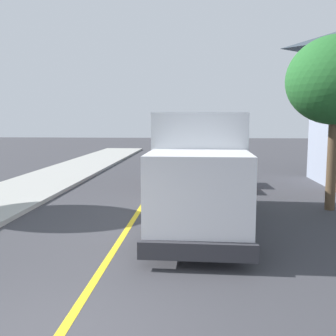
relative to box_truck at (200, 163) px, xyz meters
name	(u,v)px	position (x,y,z in m)	size (l,w,h in m)	color
centre_line_yellow	(148,197)	(-2.00, 3.55, -1.76)	(0.16, 56.00, 0.01)	gold
box_truck	(200,163)	(0.00, 0.00, 0.00)	(2.51, 7.22, 3.20)	silver
parked_car_near	(211,168)	(0.56, 6.50, -0.97)	(2.00, 4.48, 1.67)	maroon
parked_car_mid	(201,156)	(0.18, 12.68, -0.97)	(1.89, 4.44, 1.67)	#2D4793
parked_car_far	(200,149)	(0.11, 18.52, -0.97)	(1.84, 4.41, 1.67)	black
street_tree_far_side	(336,81)	(4.41, 1.92, 2.51)	(3.21, 3.21, 5.75)	brown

